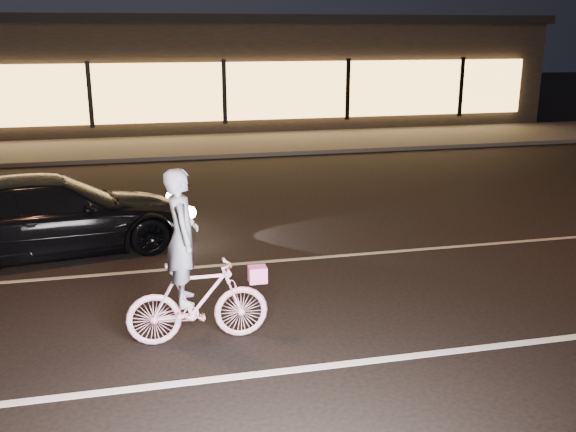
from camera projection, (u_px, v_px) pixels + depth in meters
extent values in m
plane|color=black|center=(368.00, 305.00, 8.86)|extent=(90.00, 90.00, 0.00)
cube|color=silver|center=(413.00, 356.00, 7.46)|extent=(60.00, 0.12, 0.01)
cube|color=gray|center=(328.00, 257.00, 10.73)|extent=(60.00, 0.10, 0.01)
cube|color=#383533|center=(233.00, 144.00, 21.02)|extent=(30.00, 4.00, 0.12)
cube|color=black|center=(211.00, 73.00, 26.09)|extent=(25.00, 8.00, 4.00)
cube|color=black|center=(209.00, 20.00, 25.52)|extent=(25.40, 8.40, 0.30)
cube|color=#E5A250|center=(224.00, 92.00, 22.37)|extent=(23.00, 0.15, 2.00)
cube|color=black|center=(90.00, 95.00, 21.32)|extent=(0.15, 0.08, 2.20)
cube|color=black|center=(224.00, 92.00, 22.29)|extent=(0.15, 0.08, 2.20)
cube|color=black|center=(348.00, 89.00, 23.26)|extent=(0.15, 0.08, 2.20)
cube|color=black|center=(461.00, 87.00, 24.23)|extent=(0.15, 0.08, 2.20)
imported|color=#E14186|center=(198.00, 302.00, 7.69)|extent=(1.71, 0.48, 1.03)
imported|color=silver|center=(182.00, 237.00, 7.43)|extent=(0.39, 0.59, 1.62)
cube|color=#E948AC|center=(258.00, 274.00, 7.77)|extent=(0.22, 0.18, 0.20)
imported|color=black|center=(53.00, 215.00, 10.77)|extent=(4.87, 2.74, 1.33)
sphere|color=#FFF2BF|center=(172.00, 197.00, 12.19)|extent=(0.22, 0.22, 0.22)
sphere|color=#FFF2BF|center=(190.00, 213.00, 11.12)|extent=(0.22, 0.22, 0.22)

